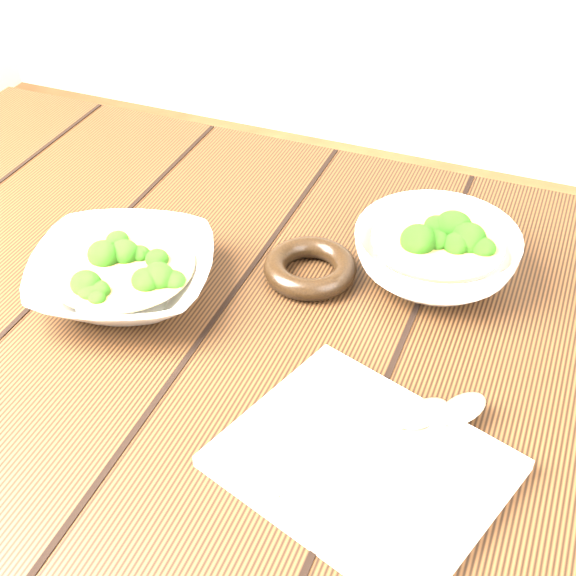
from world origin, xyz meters
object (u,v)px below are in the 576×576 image
Objects in this scene: soup_bowl_back at (436,253)px; table at (239,395)px; trivet at (310,268)px; napkin at (363,463)px; soup_bowl_front at (123,274)px.

table is at bearing -139.25° from soup_bowl_back.
table is 0.17m from trivet.
table is 0.28m from soup_bowl_back.
napkin reaches higher than table.
soup_bowl_front is 0.35m from soup_bowl_back.
napkin is (0.14, -0.24, -0.01)m from trivet.
napkin is (0.01, -0.30, -0.03)m from soup_bowl_back.
trivet is 0.46× the size of napkin.
soup_bowl_front is at bearing -150.22° from trivet.
soup_bowl_back reaches higher than soup_bowl_front.
soup_bowl_back is at bearing 110.18° from napkin.
soup_bowl_back is 0.14m from trivet.
napkin is at bearing -23.02° from soup_bowl_front.
napkin is at bearing -36.71° from table.
soup_bowl_front is at bearing -152.97° from soup_bowl_back.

